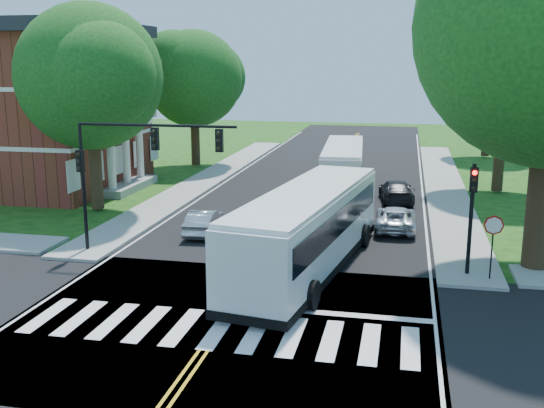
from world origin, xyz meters
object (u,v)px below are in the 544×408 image
(suv, at_px, (395,218))
(dark_sedan, at_px, (396,191))
(bus_lead, at_px, (308,229))
(signal_ne, at_px, (472,204))
(signal_nw, at_px, (131,157))
(hatchback, at_px, (204,222))
(bus_follow, at_px, (343,166))

(suv, height_order, dark_sedan, dark_sedan)
(dark_sedan, bearing_deg, bus_lead, 69.83)
(signal_ne, relative_size, bus_lead, 0.33)
(signal_nw, distance_m, dark_sedan, 17.75)
(signal_nw, bearing_deg, dark_sedan, 50.66)
(signal_nw, relative_size, bus_lead, 0.54)
(bus_lead, height_order, hatchback, bus_lead)
(bus_follow, height_order, dark_sedan, bus_follow)
(bus_lead, distance_m, suv, 8.09)
(signal_nw, xyz_separation_m, hatchback, (1.85, 4.03, -3.76))
(bus_lead, bearing_deg, dark_sedan, -94.48)
(suv, bearing_deg, signal_ne, 113.07)
(bus_follow, xyz_separation_m, hatchback, (-5.58, -12.66, -0.96))
(bus_lead, relative_size, bus_follow, 1.13)
(hatchback, relative_size, dark_sedan, 0.81)
(signal_ne, height_order, bus_follow, signal_ne)
(suv, relative_size, dark_sedan, 0.94)
(hatchback, bearing_deg, signal_nw, 61.02)
(signal_ne, bearing_deg, hatchback, 161.75)
(bus_follow, height_order, suv, bus_follow)
(bus_lead, bearing_deg, hatchback, -28.73)
(hatchback, distance_m, dark_sedan, 13.11)
(hatchback, xyz_separation_m, dark_sedan, (9.15, 9.39, 0.06))
(signal_nw, bearing_deg, signal_ne, 0.05)
(hatchback, xyz_separation_m, suv, (9.25, 2.75, -0.01))
(bus_lead, bearing_deg, suv, -106.14)
(hatchback, relative_size, suv, 0.86)
(signal_nw, height_order, bus_lead, signal_nw)
(suv, bearing_deg, hatchback, 16.10)
(signal_nw, xyz_separation_m, bus_lead, (7.73, -0.48, -2.60))
(bus_lead, height_order, dark_sedan, bus_lead)
(bus_lead, bearing_deg, signal_nw, 5.27)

